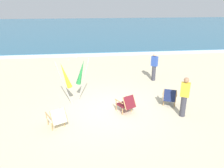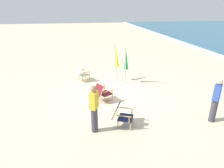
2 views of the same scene
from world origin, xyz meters
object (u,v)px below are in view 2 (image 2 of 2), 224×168
object	(u,v)px
person_by_waterline	(94,109)
umbrella_furled_green	(126,60)
beach_chair_mid_center	(102,92)
beach_chair_front_right	(121,114)
umbrella_furled_yellow	(116,57)
beach_chair_front_left	(81,74)
person_near_chairs	(216,100)

from	to	relation	value
person_by_waterline	umbrella_furled_green	bearing A→B (deg)	153.43
beach_chair_mid_center	umbrella_furled_green	xyz separation A→B (m)	(-1.80, 1.46, 0.91)
beach_chair_front_right	person_by_waterline	size ratio (longest dim) A/B	0.53
beach_chair_mid_center	umbrella_furled_yellow	size ratio (longest dim) A/B	0.45
beach_chair_front_left	umbrella_furled_green	bearing A→B (deg)	68.84
beach_chair_front_left	umbrella_furled_yellow	world-z (taller)	umbrella_furled_yellow
umbrella_furled_green	person_by_waterline	xyz separation A→B (m)	(3.98, -1.99, -0.50)
beach_chair_front_right	person_near_chairs	size ratio (longest dim) A/B	0.53
beach_chair_front_left	person_near_chairs	xyz separation A→B (m)	(4.96, 4.52, 0.41)
beach_chair_mid_center	person_near_chairs	distance (m)	4.37
umbrella_furled_yellow	umbrella_furled_green	bearing A→B (deg)	29.12
umbrella_furled_yellow	person_near_chairs	world-z (taller)	umbrella_furled_yellow
beach_chair_mid_center	beach_chair_front_right	bearing A→B (deg)	11.81
beach_chair_front_right	beach_chair_mid_center	world-z (taller)	beach_chair_front_right
beach_chair_mid_center	person_by_waterline	world-z (taller)	person_by_waterline
beach_chair_front_right	beach_chair_front_left	size ratio (longest dim) A/B	0.94
beach_chair_mid_center	umbrella_furled_green	distance (m)	2.49
beach_chair_front_left	person_by_waterline	world-z (taller)	person_by_waterline
umbrella_furled_yellow	umbrella_furled_green	distance (m)	0.77
beach_chair_front_right	umbrella_furled_green	size ratio (longest dim) A/B	0.42
umbrella_furled_green	person_by_waterline	bearing A→B (deg)	-26.57
beach_chair_mid_center	umbrella_furled_yellow	world-z (taller)	umbrella_furled_yellow
beach_chair_front_left	umbrella_furled_green	xyz separation A→B (m)	(0.88, 2.28, 0.92)
beach_chair_front_left	beach_chair_mid_center	bearing A→B (deg)	16.95
beach_chair_mid_center	umbrella_furled_yellow	distance (m)	2.85
beach_chair_front_right	beach_chair_mid_center	size ratio (longest dim) A/B	0.94
beach_chair_front_left	person_by_waterline	distance (m)	4.89
beach_chair_front_left	beach_chair_mid_center	size ratio (longest dim) A/B	1.01
beach_chair_mid_center	beach_chair_front_left	bearing A→B (deg)	-163.05
beach_chair_front_right	umbrella_furled_yellow	bearing A→B (deg)	171.40
beach_chair_front_left	person_near_chairs	bearing A→B (deg)	42.35
beach_chair_front_left	person_by_waterline	size ratio (longest dim) A/B	0.56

